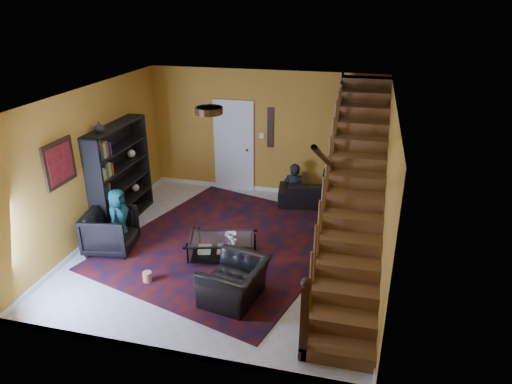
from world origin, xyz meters
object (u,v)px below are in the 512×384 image
(sofa, at_px, (323,193))
(bookshelf, at_px, (121,176))
(armchair_left, at_px, (110,231))
(armchair_right, at_px, (235,282))
(coffee_table, at_px, (222,247))

(sofa, bearing_deg, bookshelf, 16.59)
(armchair_left, bearing_deg, bookshelf, 7.69)
(sofa, bearing_deg, armchair_right, 68.90)
(coffee_table, bearing_deg, armchair_right, -62.69)
(armchair_left, relative_size, coffee_table, 0.68)
(armchair_left, height_order, armchair_right, armchair_left)
(bookshelf, relative_size, coffee_table, 1.63)
(armchair_right, bearing_deg, sofa, 176.45)
(armchair_right, height_order, coffee_table, armchair_right)
(armchair_right, relative_size, coffee_table, 0.79)
(bookshelf, relative_size, armchair_left, 2.39)
(bookshelf, bearing_deg, armchair_right, -34.59)
(sofa, distance_m, armchair_right, 3.82)
(armchair_left, distance_m, armchair_right, 2.71)
(armchair_left, distance_m, coffee_table, 2.04)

